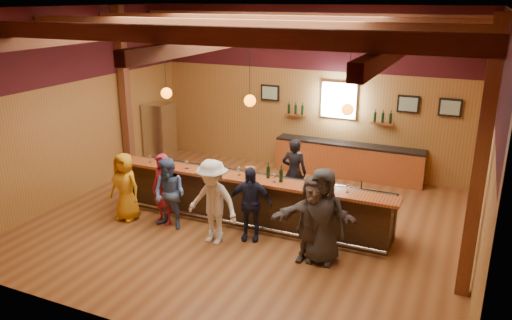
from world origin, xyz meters
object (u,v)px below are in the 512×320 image
object	(u,v)px
bar_counter	(254,198)
customer_white	(213,202)
back_bar_cabinet	(348,160)
customer_dark	(322,216)
customer_denim	(170,194)
ice_bucket	(250,173)
bottle_a	(268,172)
customer_brown	(313,219)
bartender	(294,172)
customer_navy	(250,204)
customer_orange	(125,187)
stainless_fridge	(160,134)
customer_redvest	(163,189)

from	to	relation	value
bar_counter	customer_white	size ratio (longest dim) A/B	3.63
back_bar_cabinet	customer_dark	distance (m)	4.74
customer_denim	customer_dark	size ratio (longest dim) A/B	0.85
customer_white	ice_bucket	distance (m)	1.08
customer_dark	bottle_a	bearing A→B (deg)	144.07
customer_brown	bartender	xyz separation A→B (m)	(-1.23, 2.35, -0.03)
bartender	customer_navy	bearing A→B (deg)	78.68
customer_orange	customer_navy	world-z (taller)	customer_navy
back_bar_cabinet	customer_white	xyz separation A→B (m)	(-1.50, -4.83, 0.39)
ice_bucket	customer_navy	bearing A→B (deg)	-65.96
customer_navy	ice_bucket	distance (m)	0.72
customer_denim	customer_dark	world-z (taller)	customer_dark
customer_orange	customer_dark	bearing A→B (deg)	2.14
stainless_fridge	bartender	world-z (taller)	stainless_fridge
bottle_a	bartender	bearing A→B (deg)	86.31
bar_counter	bartender	size ratio (longest dim) A/B	3.91
customer_redvest	customer_denim	bearing A→B (deg)	-14.87
customer_redvest	bartender	bearing A→B (deg)	56.51
customer_orange	customer_navy	bearing A→B (deg)	7.34
bar_counter	back_bar_cabinet	world-z (taller)	bar_counter
customer_denim	customer_navy	bearing A→B (deg)	10.40
customer_orange	bartender	world-z (taller)	bartender
stainless_fridge	customer_orange	distance (m)	3.86
customer_brown	bartender	size ratio (longest dim) A/B	1.04
stainless_fridge	bartender	size ratio (longest dim) A/B	1.12
back_bar_cabinet	bartender	size ratio (longest dim) A/B	2.48
back_bar_cabinet	customer_redvest	size ratio (longest dim) A/B	2.56
bar_counter	bottle_a	world-z (taller)	bottle_a
back_bar_cabinet	stainless_fridge	distance (m)	5.43
customer_denim	bartender	world-z (taller)	bartender
customer_navy	bartender	bearing A→B (deg)	69.99
back_bar_cabinet	customer_brown	xyz separation A→B (m)	(0.53, -4.72, 0.36)
customer_denim	ice_bucket	xyz separation A→B (m)	(1.52, 0.74, 0.46)
customer_dark	bartender	xyz separation A→B (m)	(-1.37, 2.30, -0.10)
stainless_fridge	ice_bucket	xyz separation A→B (m)	(4.18, -2.77, 0.33)
customer_denim	bar_counter	bearing A→B (deg)	39.11
customer_denim	customer_white	size ratio (longest dim) A/B	0.88
customer_dark	customer_orange	bearing A→B (deg)	176.45
customer_white	bartender	size ratio (longest dim) A/B	1.08
stainless_fridge	customer_brown	size ratio (longest dim) A/B	1.08
customer_orange	bartender	distance (m)	3.83
customer_navy	customer_dark	size ratio (longest dim) A/B	0.85
customer_white	customer_brown	world-z (taller)	customer_white
back_bar_cabinet	stainless_fridge	xyz separation A→B (m)	(-5.30, -1.12, 0.42)
customer_dark	bottle_a	xyz separation A→B (m)	(-1.46, 0.93, 0.33)
customer_redvest	bartender	world-z (taller)	bartender
customer_brown	ice_bucket	bearing A→B (deg)	135.23
customer_brown	bottle_a	xyz separation A→B (m)	(-1.31, 0.98, 0.40)
back_bar_cabinet	stainless_fridge	world-z (taller)	stainless_fridge
stainless_fridge	customer_brown	bearing A→B (deg)	-31.71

